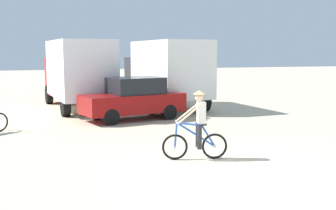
# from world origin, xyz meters

# --- Properties ---
(ground_plane) EXTENTS (120.00, 120.00, 0.00)m
(ground_plane) POSITION_xyz_m (0.00, 0.00, 0.00)
(ground_plane) COLOR beige
(box_truck_avon_van) EXTENTS (2.94, 6.93, 3.35)m
(box_truck_avon_van) POSITION_xyz_m (-2.11, 12.37, 1.87)
(box_truck_avon_van) COLOR white
(box_truck_avon_van) RESTS_ON ground
(box_truck_white_box) EXTENTS (2.84, 6.90, 3.35)m
(box_truck_white_box) POSITION_xyz_m (2.23, 11.69, 1.87)
(box_truck_white_box) COLOR white
(box_truck_white_box) RESTS_ON ground
(sedan_parked) EXTENTS (4.48, 2.61, 1.76)m
(sedan_parked) POSITION_xyz_m (-0.31, 8.23, 0.88)
(sedan_parked) COLOR maroon
(sedan_parked) RESTS_ON ground
(cyclist_orange_shirt) EXTENTS (1.70, 0.59, 1.82)m
(cyclist_orange_shirt) POSITION_xyz_m (-0.30, 1.35, 0.85)
(cyclist_orange_shirt) COLOR black
(cyclist_orange_shirt) RESTS_ON ground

